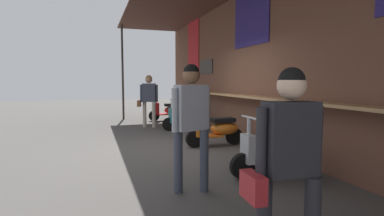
% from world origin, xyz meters
% --- Properties ---
extents(ground_plane, '(37.87, 37.87, 0.00)m').
position_xyz_m(ground_plane, '(0.00, 0.00, 0.00)').
color(ground_plane, '#474442').
extents(market_stall_facade, '(13.53, 2.79, 3.92)m').
position_xyz_m(market_stall_facade, '(-0.01, 1.83, 2.18)').
color(market_stall_facade, brown).
rests_on(market_stall_facade, ground_plane).
extents(scooter_red, '(0.46, 1.40, 0.97)m').
position_xyz_m(scooter_red, '(-4.71, 1.08, 0.39)').
color(scooter_red, red).
rests_on(scooter_red, ground_plane).
extents(scooter_teal, '(0.46, 1.40, 0.97)m').
position_xyz_m(scooter_teal, '(-2.38, 1.08, 0.39)').
color(scooter_teal, '#197075').
rests_on(scooter_teal, ground_plane).
extents(scooter_orange, '(0.46, 1.40, 0.97)m').
position_xyz_m(scooter_orange, '(0.03, 1.08, 0.39)').
color(scooter_orange, orange).
rests_on(scooter_orange, ground_plane).
extents(scooter_silver, '(0.46, 1.40, 0.97)m').
position_xyz_m(scooter_silver, '(2.35, 1.08, 0.39)').
color(scooter_silver, '#B2B5BA').
rests_on(scooter_silver, ground_plane).
extents(shopper_with_handbag, '(0.32, 0.64, 1.60)m').
position_xyz_m(shopper_with_handbag, '(4.47, -0.26, 0.96)').
color(shopper_with_handbag, '#232328').
rests_on(shopper_with_handbag, ground_plane).
extents(shopper_browsing, '(0.30, 0.57, 1.73)m').
position_xyz_m(shopper_browsing, '(2.59, -0.41, 1.07)').
color(shopper_browsing, '#383D4C').
rests_on(shopper_browsing, ground_plane).
extents(shopper_passing, '(0.37, 0.68, 1.70)m').
position_xyz_m(shopper_passing, '(-3.26, 0.04, 1.04)').
color(shopper_passing, '#ADA393').
rests_on(shopper_passing, ground_plane).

